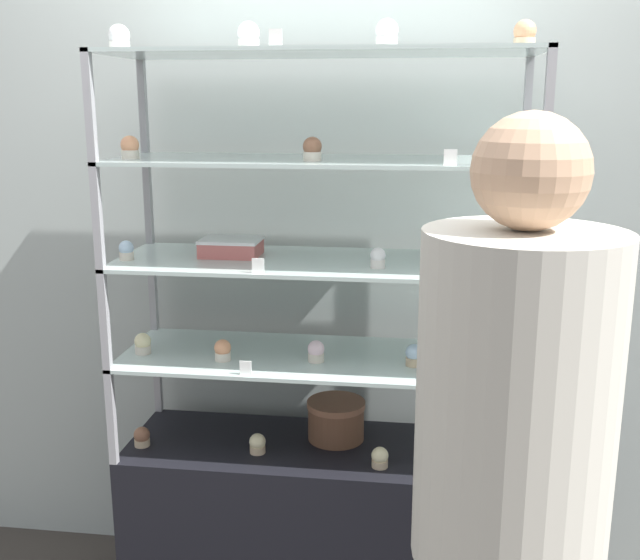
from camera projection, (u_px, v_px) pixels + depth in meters
The scene contains 33 objects.
back_wall at pixel (334, 229), 2.69m from camera, with size 8.00×0.05×2.60m.
display_base at pixel (320, 530), 2.57m from camera, with size 1.29×0.44×0.63m.
display_riser_lower at pixel (320, 362), 2.43m from camera, with size 1.29×0.44×0.32m.
display_riser_middle at pixel (320, 267), 2.35m from camera, with size 1.29×0.44×0.32m.
display_riser_upper at pixel (320, 166), 2.28m from camera, with size 1.29×0.44×0.32m.
display_riser_top at pixel (320, 58), 2.21m from camera, with size 1.29×0.44×0.32m.
layer_cake_centerpiece at pixel (336, 420), 2.54m from camera, with size 0.20×0.20×0.14m.
sheet_cake_frosted at pixel (231, 247), 2.42m from camera, with size 0.19×0.15×0.06m.
cupcake_0 at pixel (142, 437), 2.49m from camera, with size 0.05×0.05×0.07m.
cupcake_1 at pixel (258, 444), 2.44m from camera, with size 0.05×0.05×0.07m.
cupcake_2 at pixel (380, 458), 2.35m from camera, with size 0.05×0.05×0.07m.
cupcake_3 at pixel (499, 460), 2.33m from camera, with size 0.05×0.05×0.07m.
price_tag_0 at pixel (430, 476), 2.25m from camera, with size 0.04×0.00×0.04m.
cupcake_4 at pixel (143, 344), 2.44m from camera, with size 0.05×0.05×0.07m.
cupcake_5 at pixel (223, 350), 2.38m from camera, with size 0.05×0.05×0.07m.
cupcake_6 at pixel (316, 351), 2.37m from camera, with size 0.05×0.05×0.07m.
cupcake_7 at pixel (414, 355), 2.33m from camera, with size 0.05×0.05×0.07m.
cupcake_8 at pixel (511, 367), 2.23m from camera, with size 0.05×0.05×0.07m.
price_tag_1 at pixel (246, 368), 2.25m from camera, with size 0.04×0.00×0.04m.
cupcake_9 at pixel (126, 251), 2.35m from camera, with size 0.05×0.05×0.06m.
cupcake_10 at pixel (378, 258), 2.24m from camera, with size 0.05×0.05×0.06m.
cupcake_11 at pixel (515, 264), 2.15m from camera, with size 0.05×0.05×0.06m.
price_tag_2 at pixel (258, 266), 2.17m from camera, with size 0.04×0.00×0.04m.
cupcake_12 at pixel (130, 148), 2.28m from camera, with size 0.06×0.06×0.07m.
cupcake_13 at pixel (312, 149), 2.20m from camera, with size 0.06×0.06×0.07m.
cupcake_14 at pixel (521, 151), 2.12m from camera, with size 0.06×0.06×0.07m.
price_tag_3 at pixel (450, 158), 2.03m from camera, with size 0.04×0.00×0.04m.
cupcake_15 at pixel (119, 38), 2.21m from camera, with size 0.06×0.06×0.08m.
cupcake_16 at pixel (248, 36), 2.12m from camera, with size 0.06×0.06×0.08m.
cupcake_17 at pixel (387, 33), 2.05m from camera, with size 0.06×0.06×0.08m.
cupcake_18 at pixel (525, 34), 2.08m from camera, with size 0.06×0.06×0.08m.
price_tag_4 at pixel (275, 37), 2.02m from camera, with size 0.04×0.00×0.04m.
customer_figure at pixel (509, 502), 1.58m from camera, with size 0.40×0.40×1.73m.
Camera 1 is at (0.31, -2.28, 1.75)m, focal length 42.00 mm.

